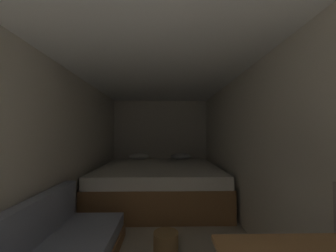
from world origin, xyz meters
name	(u,v)px	position (x,y,z in m)	size (l,w,h in m)	color
ground_plane	(156,243)	(0.00, 2.08, 0.00)	(7.01, 7.01, 0.00)	#B2A893
wall_back	(160,142)	(0.00, 4.61, 1.02)	(2.35, 0.05, 2.04)	beige
wall_left	(55,153)	(-1.15, 2.08, 1.02)	(0.05, 5.01, 2.04)	beige
wall_right	(255,152)	(1.15, 2.08, 1.02)	(0.05, 5.01, 2.04)	beige
ceiling_slab	(157,63)	(0.00, 2.08, 2.07)	(2.35, 5.01, 0.05)	white
bed	(159,182)	(0.00, 3.51, 0.33)	(2.13, 2.07, 0.79)	olive
wicker_basket	(166,241)	(0.11, 1.94, 0.09)	(0.27, 0.27, 0.18)	olive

